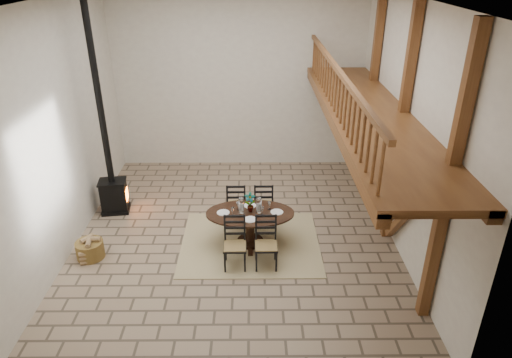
{
  "coord_description": "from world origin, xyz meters",
  "views": [
    {
      "loc": [
        0.38,
        -8.69,
        5.72
      ],
      "look_at": [
        0.45,
        0.4,
        1.22
      ],
      "focal_mm": 32.0,
      "sensor_mm": 36.0,
      "label": 1
    }
  ],
  "objects_px": {
    "wood_stove": "(110,170)",
    "log_stack": "(87,256)",
    "dining_table": "(250,226)",
    "log_basket": "(90,249)"
  },
  "relations": [
    {
      "from": "wood_stove",
      "to": "log_stack",
      "type": "distance_m",
      "value": 2.31
    },
    {
      "from": "wood_stove",
      "to": "log_basket",
      "type": "relative_size",
      "value": 8.78
    },
    {
      "from": "wood_stove",
      "to": "log_basket",
      "type": "height_order",
      "value": "wood_stove"
    },
    {
      "from": "log_stack",
      "to": "dining_table",
      "type": "bearing_deg",
      "value": 11.38
    },
    {
      "from": "wood_stove",
      "to": "log_stack",
      "type": "xyz_separation_m",
      "value": [
        -0.03,
        -2.09,
        -0.98
      ]
    },
    {
      "from": "log_basket",
      "to": "log_stack",
      "type": "bearing_deg",
      "value": -94.39
    },
    {
      "from": "dining_table",
      "to": "log_stack",
      "type": "xyz_separation_m",
      "value": [
        -3.35,
        -0.67,
        -0.29
      ]
    },
    {
      "from": "log_stack",
      "to": "wood_stove",
      "type": "bearing_deg",
      "value": 89.07
    },
    {
      "from": "wood_stove",
      "to": "log_basket",
      "type": "bearing_deg",
      "value": -98.48
    },
    {
      "from": "wood_stove",
      "to": "log_stack",
      "type": "height_order",
      "value": "wood_stove"
    }
  ]
}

